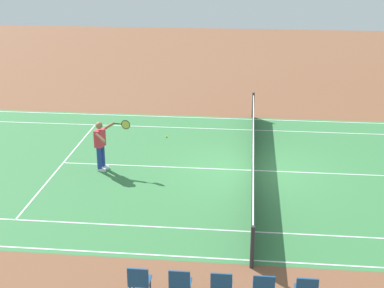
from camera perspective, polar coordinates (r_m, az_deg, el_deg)
name	(u,v)px	position (r m, az deg, el deg)	size (l,w,h in m)	color
ground_plane	(252,170)	(18.64, 6.12, -2.67)	(60.00, 60.00, 0.00)	brown
court_slab	(252,170)	(18.64, 6.12, -2.67)	(24.20, 11.40, 0.00)	#387A42
court_line_markings	(252,170)	(18.64, 6.12, -2.66)	(23.85, 11.05, 0.01)	white
tennis_net	(253,157)	(18.45, 6.17, -1.27)	(0.10, 11.70, 1.08)	#2D2D33
tennis_player_near	(101,143)	(18.50, -9.18, 0.09)	(1.15, 0.76, 1.70)	navy
tennis_ball	(166,137)	(21.55, -2.62, 0.75)	(0.07, 0.07, 0.07)	#CCE01E
spectator_chair_1	(263,288)	(11.92, 7.25, -14.27)	(0.44, 0.44, 0.88)	#38383D
spectator_chair_2	(221,285)	(11.91, 3.00, -14.12)	(0.44, 0.44, 0.88)	#38383D
spectator_chair_3	(180,283)	(11.97, -1.22, -13.89)	(0.44, 0.44, 0.88)	#38383D
spectator_chair_4	(139,281)	(12.10, -5.37, -13.60)	(0.44, 0.44, 0.88)	#38383D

